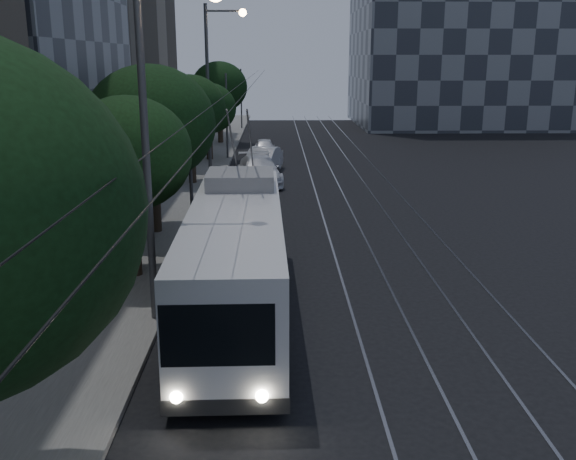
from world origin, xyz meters
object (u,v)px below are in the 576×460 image
(car_white_b, at_px, (259,170))
(car_white_d, at_px, (264,147))
(car_white_a, at_px, (248,197))
(pickup_silver, at_px, (237,198))
(car_white_c, at_px, (263,161))
(streetlamp_far, at_px, (215,76))
(streetlamp_near, at_px, (160,121))
(trolleybus, at_px, (236,257))

(car_white_b, xyz_separation_m, car_white_d, (0.12, 11.02, -0.17))
(car_white_a, bearing_deg, pickup_silver, -115.06)
(car_white_c, distance_m, streetlamp_far, 6.18)
(car_white_b, distance_m, streetlamp_near, 20.73)
(car_white_a, distance_m, car_white_d, 17.96)
(car_white_d, bearing_deg, streetlamp_far, -108.10)
(trolleybus, bearing_deg, streetlamp_far, 95.38)
(car_white_a, xyz_separation_m, streetlamp_far, (-2.19, 8.61, 5.34))
(trolleybus, xyz_separation_m, pickup_silver, (-0.70, 11.99, -0.91))
(streetlamp_near, height_order, streetlamp_far, streetlamp_far)
(car_white_b, relative_size, car_white_d, 1.49)
(car_white_d, distance_m, streetlamp_far, 11.13)
(car_white_a, height_order, streetlamp_near, streetlamp_near)
(trolleybus, xyz_separation_m, car_white_a, (-0.22, 12.49, -0.97))
(car_white_c, relative_size, streetlamp_far, 0.48)
(car_white_c, height_order, streetlamp_far, streetlamp_far)
(car_white_b, bearing_deg, pickup_silver, -105.55)
(trolleybus, height_order, car_white_b, trolleybus)
(streetlamp_far, bearing_deg, car_white_d, 73.96)
(car_white_d, relative_size, streetlamp_near, 0.40)
(car_white_b, relative_size, streetlamp_near, 0.60)
(trolleybus, bearing_deg, streetlamp_near, -160.98)
(car_white_c, bearing_deg, streetlamp_far, -132.23)
(car_white_b, bearing_deg, car_white_a, -102.05)
(streetlamp_far, bearing_deg, pickup_silver, -79.42)
(car_white_d, bearing_deg, car_white_a, -93.66)
(car_white_a, height_order, car_white_c, car_white_c)
(pickup_silver, height_order, car_white_d, pickup_silver)
(trolleybus, height_order, car_white_d, trolleybus)
(car_white_c, bearing_deg, trolleybus, -78.04)
(streetlamp_far, bearing_deg, car_white_c, 35.11)
(car_white_b, xyz_separation_m, car_white_c, (0.12, 3.57, 0.01))
(trolleybus, relative_size, streetlamp_near, 1.34)
(pickup_silver, distance_m, car_white_d, 18.48)
(car_white_b, xyz_separation_m, streetlamp_near, (-1.98, -20.09, 4.70))
(streetlamp_far, bearing_deg, car_white_a, -75.75)
(car_white_c, xyz_separation_m, streetlamp_far, (-2.69, -1.89, 5.24))
(car_white_c, bearing_deg, car_white_b, -79.33)
(pickup_silver, xyz_separation_m, car_white_d, (0.98, 18.46, -0.13))
(trolleybus, xyz_separation_m, streetlamp_far, (-2.40, 21.10, 4.37))
(pickup_silver, relative_size, car_white_c, 1.12)
(pickup_silver, xyz_separation_m, car_white_c, (0.98, 11.00, 0.05))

